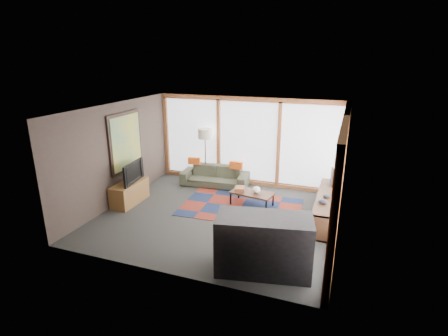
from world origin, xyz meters
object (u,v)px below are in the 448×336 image
(floor_lamp, at_px, (205,156))
(bar_counter, at_px, (263,244))
(coffee_table, at_px, (252,199))
(bookshelf, at_px, (326,207))
(tv_console, at_px, (130,193))
(sofa, at_px, (215,176))
(television, at_px, (130,172))

(floor_lamp, bearing_deg, bar_counter, -54.81)
(coffee_table, xyz_separation_m, bar_counter, (0.97, -2.71, 0.35))
(floor_lamp, height_order, bookshelf, floor_lamp)
(bookshelf, xyz_separation_m, tv_console, (-4.89, -0.81, -0.01))
(tv_console, relative_size, bar_counter, 0.68)
(sofa, relative_size, bookshelf, 0.83)
(coffee_table, bearing_deg, floor_lamp, 145.72)
(bookshelf, distance_m, bar_counter, 2.72)
(coffee_table, relative_size, television, 1.12)
(coffee_table, bearing_deg, bookshelf, -4.45)
(bar_counter, bearing_deg, bookshelf, 59.70)
(sofa, bearing_deg, floor_lamp, 149.30)
(bookshelf, distance_m, tv_console, 4.96)
(floor_lamp, bearing_deg, sofa, -25.99)
(floor_lamp, relative_size, bar_counter, 0.99)
(television, bearing_deg, bar_counter, -120.08)
(bookshelf, height_order, tv_console, bookshelf)
(coffee_table, bearing_deg, sofa, 143.77)
(sofa, bearing_deg, tv_console, -133.42)
(tv_console, height_order, television, television)
(sofa, xyz_separation_m, bar_counter, (2.41, -3.77, 0.24))
(coffee_table, relative_size, bar_counter, 0.65)
(sofa, height_order, coffee_table, sofa)
(tv_console, bearing_deg, bookshelf, 9.38)
(floor_lamp, height_order, bar_counter, floor_lamp)
(floor_lamp, bearing_deg, tv_console, -119.30)
(floor_lamp, xyz_separation_m, bookshelf, (3.66, -1.38, -0.53))
(bar_counter, bearing_deg, floor_lamp, 113.72)
(television, height_order, bar_counter, television)
(coffee_table, bearing_deg, bar_counter, -70.34)
(floor_lamp, distance_m, television, 2.45)
(bookshelf, relative_size, bar_counter, 1.44)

